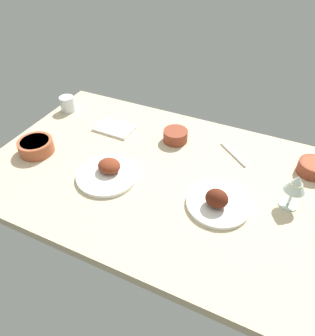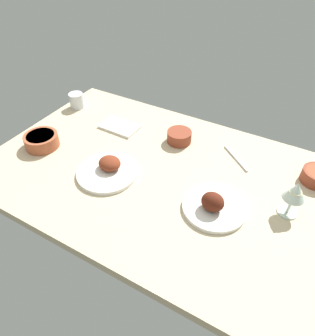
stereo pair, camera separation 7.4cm
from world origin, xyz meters
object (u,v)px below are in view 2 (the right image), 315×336
object	(u,v)px
folded_napkin	(120,127)
fork_loose	(236,158)
water_tumbler	(77,100)
bowl_potatoes	(42,140)
bowl_onions	(179,136)
wine_glass	(295,193)
plate_near_viewer	(108,170)
plate_far_side	(214,205)

from	to	relation	value
folded_napkin	fork_loose	distance (cm)	56.99
water_tumbler	fork_loose	world-z (taller)	water_tumbler
bowl_potatoes	fork_loose	world-z (taller)	bowl_potatoes
water_tumbler	bowl_potatoes	bearing A→B (deg)	105.14
bowl_onions	wine_glass	bearing A→B (deg)	159.95
plate_near_viewer	plate_far_side	bearing A→B (deg)	-176.41
wine_glass	water_tumbler	world-z (taller)	wine_glass
plate_near_viewer	folded_napkin	world-z (taller)	plate_near_viewer
bowl_potatoes	wine_glass	xyz separation A→B (cm)	(-103.79, -14.16, 6.75)
wine_glass	fork_loose	size ratio (longest dim) A/B	0.79
bowl_potatoes	bowl_onions	bearing A→B (deg)	-147.26
water_tumbler	fork_loose	distance (cm)	87.68
fork_loose	plate_far_side	bearing A→B (deg)	-45.62
plate_far_side	water_tumbler	bearing A→B (deg)	-19.44
wine_glass	fork_loose	distance (cm)	33.58
plate_near_viewer	bowl_potatoes	xyz separation A→B (cm)	(36.32, -0.21, 1.45)
water_tumbler	bowl_onions	bearing A→B (deg)	178.97
plate_far_side	bowl_potatoes	world-z (taller)	plate_far_side
bowl_onions	fork_loose	bearing A→B (deg)	-178.50
folded_napkin	fork_loose	size ratio (longest dim) A/B	1.03
bowl_potatoes	folded_napkin	size ratio (longest dim) A/B	0.80
bowl_onions	water_tumbler	distance (cm)	60.93
plate_far_side	folded_napkin	size ratio (longest dim) A/B	1.25
plate_far_side	plate_near_viewer	distance (cm)	44.34
wine_glass	plate_near_viewer	bearing A→B (deg)	12.02
bowl_potatoes	water_tumbler	world-z (taller)	water_tumbler
bowl_onions	fork_loose	world-z (taller)	bowl_onions
plate_near_viewer	folded_napkin	size ratio (longest dim) A/B	1.33
wine_glass	fork_loose	world-z (taller)	wine_glass
wine_glass	folded_napkin	size ratio (longest dim) A/B	0.76
plate_near_viewer	bowl_onions	bearing A→B (deg)	-114.62
plate_far_side	wine_glass	distance (cm)	27.09
bowl_onions	plate_near_viewer	bearing A→B (deg)	65.38
bowl_onions	bowl_potatoes	bearing A→B (deg)	32.74
plate_near_viewer	water_tumbler	size ratio (longest dim) A/B	3.15
wine_glass	folded_napkin	bearing A→B (deg)	-10.30
bowl_potatoes	folded_napkin	world-z (taller)	bowl_potatoes
bowl_potatoes	water_tumbler	bearing A→B (deg)	-74.86
water_tumbler	plate_near_viewer	bearing A→B (deg)	142.89
plate_far_side	bowl_potatoes	size ratio (longest dim) A/B	1.56
plate_near_viewer	wine_glass	distance (cm)	69.46
folded_napkin	bowl_potatoes	bearing A→B (deg)	53.49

